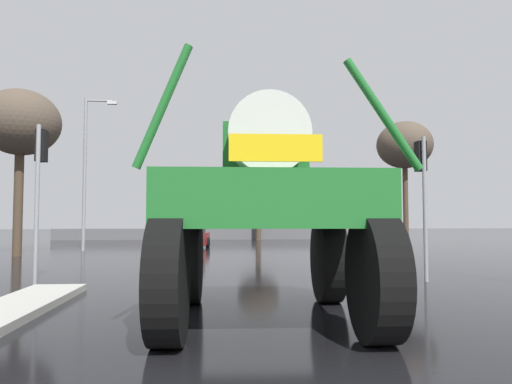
# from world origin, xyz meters

# --- Properties ---
(ground_plane) EXTENTS (120.00, 120.00, 0.00)m
(ground_plane) POSITION_xyz_m (0.00, 18.00, 0.00)
(ground_plane) COLOR black
(oversize_sprayer) EXTENTS (3.96, 5.16, 4.08)m
(oversize_sprayer) POSITION_xyz_m (-0.15, 6.49, 1.86)
(oversize_sprayer) COLOR black
(oversize_sprayer) RESTS_ON ground
(sedan_ahead) EXTENTS (2.32, 4.30, 1.52)m
(sedan_ahead) POSITION_xyz_m (-2.49, 25.33, 0.71)
(sedan_ahead) COLOR maroon
(sedan_ahead) RESTS_ON ground
(traffic_signal_near_left) EXTENTS (0.24, 0.54, 4.13)m
(traffic_signal_near_left) POSITION_xyz_m (-5.55, 11.08, 3.01)
(traffic_signal_near_left) COLOR gray
(traffic_signal_near_left) RESTS_ON ground
(traffic_signal_near_right) EXTENTS (0.24, 0.54, 3.97)m
(traffic_signal_near_right) POSITION_xyz_m (4.71, 11.08, 2.90)
(traffic_signal_near_right) COLOR gray
(traffic_signal_near_right) RESTS_ON ground
(streetlight_far_left) EXTENTS (1.73, 0.24, 8.22)m
(streetlight_far_left) POSITION_xyz_m (-7.87, 24.31, 4.54)
(streetlight_far_left) COLOR gray
(streetlight_far_left) RESTS_ON ground
(bare_tree_left) EXTENTS (3.58, 3.58, 7.68)m
(bare_tree_left) POSITION_xyz_m (-10.01, 20.92, 6.08)
(bare_tree_left) COLOR #473828
(bare_tree_left) RESTS_ON ground
(bare_tree_right) EXTENTS (3.22, 3.22, 7.38)m
(bare_tree_right) POSITION_xyz_m (9.99, 25.03, 5.96)
(bare_tree_right) COLOR #473828
(bare_tree_right) RESTS_ON ground
(bare_tree_far_center) EXTENTS (3.35, 3.35, 5.80)m
(bare_tree_far_center) POSITION_xyz_m (2.43, 36.41, 4.32)
(bare_tree_far_center) COLOR #473828
(bare_tree_far_center) RESTS_ON ground
(roadside_barrier) EXTENTS (28.01, 0.24, 0.90)m
(roadside_barrier) POSITION_xyz_m (0.00, 37.34, 0.45)
(roadside_barrier) COLOR #59595B
(roadside_barrier) RESTS_ON ground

